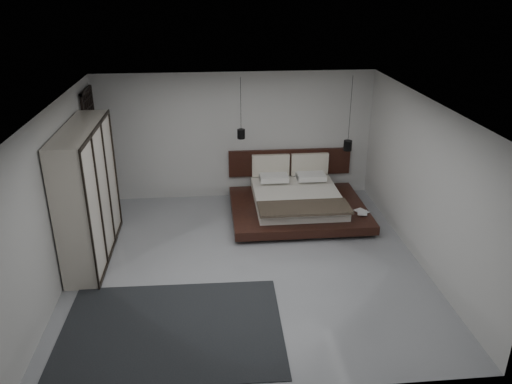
{
  "coord_description": "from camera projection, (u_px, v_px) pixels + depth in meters",
  "views": [
    {
      "loc": [
        -0.56,
        -7.52,
        4.58
      ],
      "look_at": [
        0.27,
        1.2,
        0.83
      ],
      "focal_mm": 35.0,
      "sensor_mm": 36.0,
      "label": 1
    }
  ],
  "objects": [
    {
      "name": "lattice_screen",
      "position": [
        94.0,
        153.0,
        10.2
      ],
      "size": [
        0.05,
        0.9,
        2.6
      ],
      "primitive_type": "cube",
      "color": "black",
      "rests_on": "floor"
    },
    {
      "name": "wall_right",
      "position": [
        423.0,
        183.0,
        8.44
      ],
      "size": [
        0.0,
        6.0,
        6.0
      ],
      "primitive_type": "plane",
      "rotation": [
        1.57,
        0.0,
        -1.57
      ],
      "color": "#BABAB8",
      "rests_on": "floor"
    },
    {
      "name": "pendant_right",
      "position": [
        348.0,
        145.0,
        10.54
      ],
      "size": [
        0.18,
        0.18,
        1.58
      ],
      "color": "black",
      "rests_on": "ceiling"
    },
    {
      "name": "ceiling",
      "position": [
        246.0,
        105.0,
        7.63
      ],
      "size": [
        6.0,
        6.0,
        0.0
      ],
      "primitive_type": "plane",
      "rotation": [
        3.14,
        0.0,
        0.0
      ],
      "color": "white",
      "rests_on": "wall_back"
    },
    {
      "name": "wall_front",
      "position": [
        268.0,
        295.0,
        5.43
      ],
      "size": [
        6.0,
        0.0,
        6.0
      ],
      "primitive_type": "plane",
      "rotation": [
        -1.57,
        0.0,
        0.0
      ],
      "color": "#BABAB8",
      "rests_on": "floor"
    },
    {
      "name": "bed",
      "position": [
        297.0,
        201.0,
        10.47
      ],
      "size": [
        2.75,
        2.38,
        1.07
      ],
      "color": "black",
      "rests_on": "floor"
    },
    {
      "name": "rug",
      "position": [
        172.0,
        329.0,
        7.07
      ],
      "size": [
        3.16,
        2.29,
        0.01
      ],
      "primitive_type": "cube",
      "rotation": [
        0.0,
        0.0,
        -0.02
      ],
      "color": "black",
      "rests_on": "floor"
    },
    {
      "name": "wall_left",
      "position": [
        58.0,
        196.0,
        7.92
      ],
      "size": [
        0.0,
        6.0,
        6.0
      ],
      "primitive_type": "plane",
      "rotation": [
        1.57,
        0.0,
        1.57
      ],
      "color": "#BABAB8",
      "rests_on": "floor"
    },
    {
      "name": "book_upper",
      "position": [
        358.0,
        212.0,
        9.94
      ],
      "size": [
        0.25,
        0.3,
        0.02
      ],
      "primitive_type": "imported",
      "rotation": [
        0.0,
        0.0,
        -0.29
      ],
      "color": "#99724C",
      "rests_on": "book_lower"
    },
    {
      "name": "wall_back",
      "position": [
        236.0,
        136.0,
        10.92
      ],
      "size": [
        6.0,
        0.0,
        6.0
      ],
      "primitive_type": "plane",
      "rotation": [
        1.57,
        0.0,
        0.0
      ],
      "color": "#BABAB8",
      "rests_on": "floor"
    },
    {
      "name": "book_lower",
      "position": [
        358.0,
        213.0,
        9.98
      ],
      "size": [
        0.3,
        0.33,
        0.03
      ],
      "primitive_type": "imported",
      "rotation": [
        0.0,
        0.0,
        0.51
      ],
      "color": "#99724C",
      "rests_on": "bed"
    },
    {
      "name": "wardrobe",
      "position": [
        88.0,
        194.0,
        8.57
      ],
      "size": [
        0.57,
        2.4,
        2.35
      ],
      "color": "beige",
      "rests_on": "floor"
    },
    {
      "name": "floor",
      "position": [
        247.0,
        263.0,
        8.73
      ],
      "size": [
        6.0,
        6.0,
        0.0
      ],
      "primitive_type": "plane",
      "color": "gray",
      "rests_on": "ground"
    },
    {
      "name": "pendant_left",
      "position": [
        241.0,
        134.0,
        10.22
      ],
      "size": [
        0.16,
        0.16,
        1.25
      ],
      "color": "black",
      "rests_on": "ceiling"
    }
  ]
}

